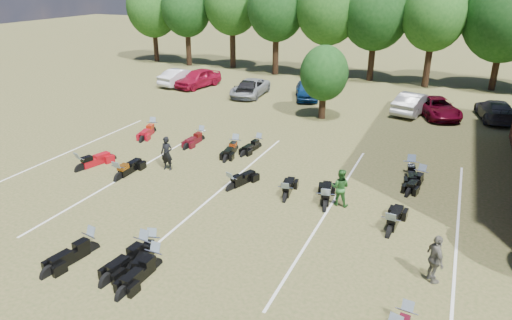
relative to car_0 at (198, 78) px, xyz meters
The scene contains 31 objects.
ground 24.89m from the car_0, 54.24° to the right, with size 160.00×160.00×0.00m, color brown.
car_0 is the anchor object (origin of this frame).
car_1 1.71m from the car_0, behind, with size 1.57×4.49×1.48m, color #BCBCC1.
car_2 5.53m from the car_0, 10.41° to the right, with size 2.17×4.71×1.31m, color gray.
car_3 5.38m from the car_0, ahead, with size 1.80×4.43×1.28m, color black.
car_4 9.92m from the car_0, ahead, with size 1.66×4.11×1.40m, color navy.
car_5 18.10m from the car_0, ahead, with size 1.59×4.57×1.51m, color #AFAFAA.
car_6 19.72m from the car_0, ahead, with size 2.16×4.68×1.30m, color #540416.
car_7 23.29m from the car_0, ahead, with size 1.90×4.68×1.36m, color #323236.
person_black 18.28m from the car_0, 64.12° to the right, with size 0.63×0.41×1.72m, color black.
person_green 23.71m from the car_0, 44.75° to the right, with size 0.80×0.62×1.64m, color #265D23.
person_grey 29.35m from the car_0, 44.67° to the right, with size 0.98×0.41×1.67m, color #5E5B51.
motorcycle_1 25.65m from the car_0, 67.81° to the right, with size 0.74×2.33×1.30m, color black, non-canonical shape.
motorcycle_2 25.97m from the car_0, 63.50° to the right, with size 0.77×2.41×1.34m, color black, non-canonical shape.
motorcycle_3 25.69m from the car_0, 62.94° to the right, with size 0.69×2.16×1.20m, color black, non-canonical shape.
motorcycle_4 26.67m from the car_0, 62.41° to the right, with size 0.72×2.26×1.26m, color black, non-canonical shape.
motorcycle_7 18.79m from the car_0, 77.50° to the right, with size 0.77×2.42×1.35m, color maroon, non-canonical shape.
motorcycle_8 19.57m from the car_0, 70.48° to the right, with size 0.76×2.39×1.33m, color black, non-canonical shape.
motorcycle_9 20.98m from the car_0, 55.23° to the right, with size 0.71×2.21×1.23m, color black, non-canonical shape.
motorcycle_11 22.55m from the car_0, 49.72° to the right, with size 0.69×2.16×1.21m, color black, non-canonical shape.
motorcycle_12 26.50m from the car_0, 43.62° to the right, with size 0.76×2.40×1.34m, color black, non-canonical shape.
motorcycle_13 23.82m from the car_0, 46.52° to the right, with size 0.78×2.46×1.37m, color black, non-canonical shape.
motorcycle_14 14.02m from the car_0, 58.67° to the right, with size 0.70×2.19×1.22m, color #460A12, non-canonical shape.
motorcycle_15 12.50m from the car_0, 72.38° to the right, with size 0.75×2.36×1.32m, color maroon, non-canonical shape.
motorcycle_16 16.00m from the car_0, 47.14° to the right, with size 0.67×2.10×1.17m, color black, non-canonical shape.
motorcycle_17 16.06m from the car_0, 51.98° to the right, with size 0.73×2.29×1.28m, color black, non-canonical shape.
motorcycle_19 23.66m from the car_0, 33.24° to the right, with size 0.72×2.25×1.25m, color black, non-canonical shape.
motorcycle_20 22.72m from the car_0, 32.20° to the right, with size 0.78×2.45×1.37m, color black, non-canonical shape.
tree_line 17.07m from the car_0, 33.05° to the left, with size 56.00×6.00×9.79m.
young_tree_midfield 13.59m from the car_0, 20.52° to the right, with size 3.20×3.20×4.70m.
parking_lines 20.72m from the car_0, 56.13° to the right, with size 20.10×14.00×0.01m.
Camera 1 is at (6.11, -13.76, 9.09)m, focal length 32.00 mm.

